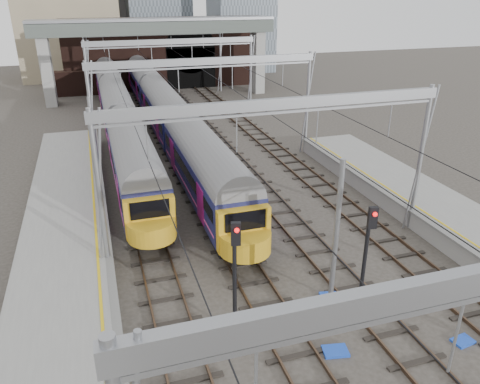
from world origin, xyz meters
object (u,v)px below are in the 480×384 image
object	(u,v)px
train_main	(153,94)
signal_near_left	(235,266)
train_second	(117,109)
signal_near_centre	(367,248)

from	to	relation	value
train_main	signal_near_left	bearing A→B (deg)	-92.93
signal_near_left	train_second	bearing A→B (deg)	107.71
train_main	signal_near_left	distance (m)	34.71
signal_near_left	signal_near_centre	size ratio (longest dim) A/B	1.01
signal_near_left	signal_near_centre	bearing A→B (deg)	10.30
train_main	signal_near_left	xyz separation A→B (m)	(-1.77, -34.66, 0.72)
train_second	signal_near_centre	size ratio (longest dim) A/B	9.17
signal_near_centre	signal_near_left	bearing A→B (deg)	-170.88
train_second	signal_near_centre	xyz separation A→B (m)	(7.55, -29.46, 0.73)
train_second	signal_near_centre	bearing A→B (deg)	-75.62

